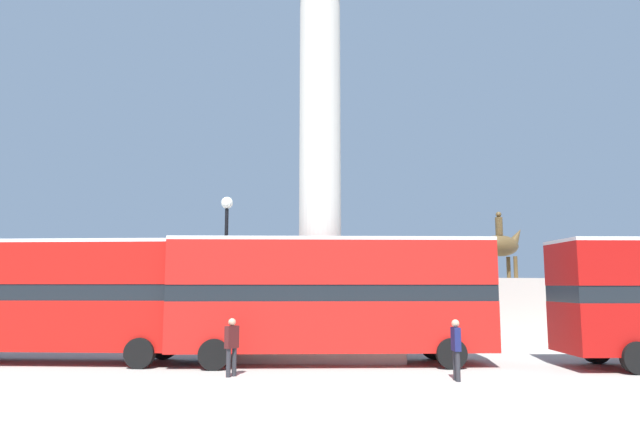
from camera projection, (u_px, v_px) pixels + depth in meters
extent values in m
plane|color=#ADA89E|center=(320.00, 354.00, 22.82)|extent=(200.00, 200.00, 0.00)
cube|color=beige|center=(320.00, 342.00, 22.88)|extent=(6.31, 6.31, 0.95)
cube|color=beige|center=(320.00, 318.00, 23.01)|extent=(4.54, 4.54, 0.95)
cylinder|color=beige|center=(320.00, 135.00, 23.97)|extent=(1.74, 1.74, 14.17)
cylinder|color=black|center=(596.00, 349.00, 19.99)|extent=(1.02, 0.38, 1.00)
cylinder|color=black|center=(637.00, 358.00, 17.50)|extent=(1.02, 0.38, 1.00)
cube|color=red|center=(331.00, 325.00, 19.87)|extent=(11.23, 3.44, 1.69)
cube|color=black|center=(331.00, 293.00, 20.01)|extent=(11.23, 3.39, 0.55)
cube|color=red|center=(331.00, 263.00, 20.14)|extent=(11.23, 3.44, 1.49)
cube|color=silver|center=(331.00, 241.00, 20.24)|extent=(11.23, 3.44, 0.12)
cylinder|color=black|center=(434.00, 346.00, 21.13)|extent=(1.02, 0.38, 1.00)
cylinder|color=black|center=(451.00, 354.00, 18.64)|extent=(1.02, 0.38, 1.00)
cylinder|color=black|center=(224.00, 346.00, 20.87)|extent=(1.02, 0.38, 1.00)
cylinder|color=black|center=(214.00, 354.00, 18.39)|extent=(1.02, 0.38, 1.00)
cube|color=#B7140F|center=(52.00, 324.00, 20.28)|extent=(10.59, 2.50, 1.71)
cube|color=black|center=(54.00, 292.00, 20.43)|extent=(10.59, 2.46, 0.55)
cube|color=#B7140F|center=(55.00, 264.00, 20.55)|extent=(10.59, 2.50, 1.43)
cube|color=silver|center=(56.00, 243.00, 20.65)|extent=(10.59, 2.50, 0.12)
cylinder|color=black|center=(164.00, 345.00, 21.15)|extent=(1.00, 0.31, 1.00)
cylinder|color=black|center=(140.00, 353.00, 18.76)|extent=(1.00, 0.31, 1.00)
cube|color=beige|center=(502.00, 310.00, 27.89)|extent=(4.59, 3.93, 3.07)
ellipsoid|color=brown|center=(500.00, 246.00, 28.29)|extent=(2.30, 1.70, 1.05)
cone|color=brown|center=(516.00, 237.00, 28.64)|extent=(1.15, 0.89, 1.10)
cylinder|color=brown|center=(499.00, 226.00, 28.41)|extent=(0.36, 0.36, 0.90)
sphere|color=brown|center=(499.00, 215.00, 28.49)|extent=(0.28, 0.28, 0.28)
cylinder|color=brown|center=(509.00, 268.00, 28.62)|extent=(0.20, 0.20, 1.08)
cylinder|color=brown|center=(516.00, 267.00, 28.07)|extent=(0.20, 0.20, 1.08)
cylinder|color=brown|center=(486.00, 267.00, 28.23)|extent=(0.20, 0.20, 1.08)
cylinder|color=brown|center=(492.00, 267.00, 27.69)|extent=(0.20, 0.20, 1.08)
cylinder|color=black|center=(224.00, 352.00, 21.54)|extent=(0.31, 0.31, 0.40)
cylinder|color=black|center=(225.00, 282.00, 21.88)|extent=(0.14, 0.14, 5.70)
sphere|color=white|center=(227.00, 203.00, 22.27)|extent=(0.46, 0.46, 0.46)
cylinder|color=#28282D|center=(228.00, 363.00, 17.00)|extent=(0.14, 0.14, 0.84)
cylinder|color=#28282D|center=(234.00, 362.00, 17.19)|extent=(0.14, 0.14, 0.84)
cube|color=#471919|center=(232.00, 337.00, 17.19)|extent=(0.40, 0.48, 0.66)
sphere|color=tan|center=(232.00, 322.00, 17.25)|extent=(0.23, 0.23, 0.23)
cylinder|color=#28282D|center=(455.00, 365.00, 16.46)|extent=(0.14, 0.14, 0.84)
cylinder|color=#28282D|center=(458.00, 366.00, 16.22)|extent=(0.14, 0.14, 0.84)
cube|color=#191E51|center=(456.00, 339.00, 16.43)|extent=(0.22, 0.47, 0.67)
sphere|color=tan|center=(455.00, 323.00, 16.49)|extent=(0.23, 0.23, 0.23)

